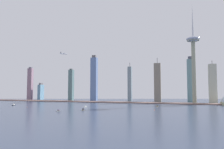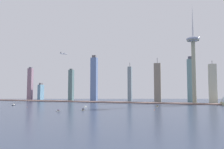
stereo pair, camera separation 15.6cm
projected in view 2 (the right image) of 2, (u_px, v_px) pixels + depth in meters
The scene contains 18 objects.
waterfront_pier at pixel (99, 102), 745.55m from camera, with size 902.90×47.47×2.54m, color #745A53.
observation_tower at pixel (193, 53), 672.98m from camera, with size 41.19×41.19×319.93m.
skyscraper_0 at pixel (191, 80), 762.20m from camera, with size 23.29×15.06×163.12m.
skyscraper_1 at pixel (30, 84), 932.55m from camera, with size 21.56×14.00×141.89m.
skyscraper_2 at pixel (213, 84), 679.73m from camera, with size 22.81×21.27×136.76m.
skyscraper_3 at pixel (94, 79), 840.20m from camera, with size 24.23×19.16×179.33m.
skyscraper_4 at pixel (41, 92), 935.80m from camera, with size 14.57×27.75×72.31m.
skyscraper_5 at pixel (130, 84), 806.55m from camera, with size 14.09×18.83×146.27m.
skyscraper_6 at pixel (71, 85), 855.56m from camera, with size 17.49×17.79×127.29m.
skyscraper_7 at pixel (158, 82), 776.82m from camera, with size 23.88×16.56×160.32m.
boat_0 at pixel (85, 107), 536.82m from camera, with size 6.59×9.77×3.88m.
boat_1 at pixel (59, 111), 438.26m from camera, with size 13.72×14.69×3.31m.
boat_2 at pixel (157, 106), 548.07m from camera, with size 7.16×12.04×9.20m.
boat_4 at pixel (14, 105), 593.51m from camera, with size 6.62×13.30×4.37m.
boat_6 at pixel (83, 110), 457.59m from camera, with size 6.23×5.94×4.53m.
channel_buoy_0 at pixel (27, 107), 537.65m from camera, with size 1.22×1.22×2.13m, color #E54C19.
channel_buoy_1 at pixel (154, 110), 462.01m from camera, with size 1.80×1.80×1.81m, color #E54C19.
airplane at pixel (64, 54), 804.79m from camera, with size 21.63×23.35×8.11m.
Camera 2 is at (270.40, -246.44, 45.93)m, focal length 34.25 mm.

